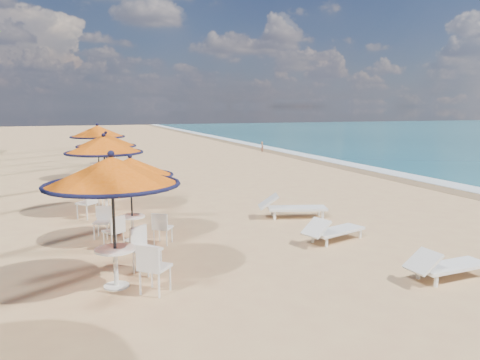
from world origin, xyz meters
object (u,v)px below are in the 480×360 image
at_px(station_2, 103,152).
at_px(station_4, 99,136).
at_px(lounger_far, 290,207).
at_px(lounger_mid, 332,230).
at_px(station_3, 105,148).
at_px(station_1, 130,178).
at_px(lounger_near, 445,265).
at_px(station_0, 116,184).

bearing_deg(station_2, station_4, 87.18).
bearing_deg(lounger_far, station_4, 132.41).
bearing_deg(lounger_mid, station_2, 115.42).
bearing_deg(lounger_mid, station_3, 100.06).
relative_size(station_1, station_4, 0.85).
bearing_deg(lounger_mid, lounger_far, 69.07).
distance_m(station_2, station_4, 7.37).
height_order(station_1, lounger_mid, station_1).
bearing_deg(lounger_near, lounger_mid, 99.74).
relative_size(station_3, lounger_near, 1.34).
bearing_deg(station_4, lounger_far, -64.49).
relative_size(station_1, lounger_mid, 1.17).
bearing_deg(station_4, station_3, -90.54).
height_order(station_4, lounger_near, station_4).
relative_size(station_1, lounger_near, 1.22).
bearing_deg(station_1, station_2, 95.62).
xyz_separation_m(station_2, lounger_near, (5.71, -8.41, -1.63)).
relative_size(lounger_near, lounger_far, 0.84).
relative_size(station_2, station_4, 0.98).
xyz_separation_m(station_1, station_3, (-0.03, 7.22, 0.15)).
xyz_separation_m(station_1, lounger_mid, (4.67, -1.80, -1.30)).
height_order(station_2, station_4, station_4).
bearing_deg(station_2, lounger_far, -27.93).
distance_m(lounger_mid, lounger_far, 2.67).
xyz_separation_m(station_1, station_4, (0.01, 10.97, 0.37)).
xyz_separation_m(station_3, station_4, (0.04, 3.75, 0.22)).
relative_size(station_0, station_2, 1.01).
bearing_deg(station_1, station_3, 90.22).
height_order(station_1, station_4, station_4).
distance_m(station_0, lounger_far, 6.83).
xyz_separation_m(station_1, lounger_near, (5.36, -4.80, -1.31)).
height_order(station_1, station_2, station_2).
relative_size(station_2, lounger_near, 1.41).
height_order(station_1, station_3, station_3).
distance_m(station_1, lounger_far, 5.07).
bearing_deg(lounger_near, station_3, 110.97).
distance_m(station_2, lounger_far, 6.08).
relative_size(station_3, lounger_mid, 1.29).
xyz_separation_m(station_4, lounger_mid, (4.66, -12.77, -1.67)).
distance_m(station_1, station_2, 3.64).
bearing_deg(lounger_near, station_0, 159.67).
bearing_deg(lounger_far, lounger_mid, -76.58).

